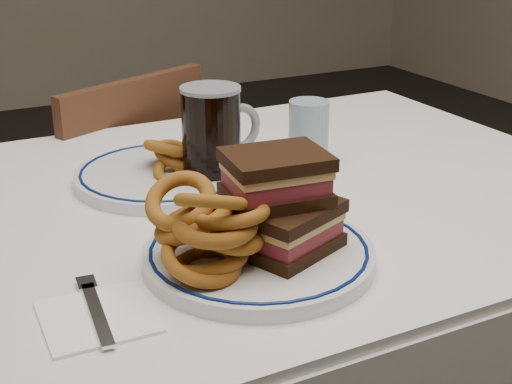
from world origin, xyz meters
name	(u,v)px	position (x,y,z in m)	size (l,w,h in m)	color
dining_table	(224,257)	(0.00, 0.00, 0.64)	(1.27, 0.87, 0.75)	silver
chair_far	(112,232)	(-0.03, 0.58, 0.45)	(0.51, 0.51, 0.83)	#3F2314
main_plate	(259,254)	(-0.05, -0.22, 0.76)	(0.29, 0.29, 0.02)	silver
reuben_sandwich	(282,202)	(-0.02, -0.23, 0.83)	(0.15, 0.14, 0.12)	black
onion_rings_main	(209,229)	(-0.12, -0.23, 0.82)	(0.14, 0.14, 0.13)	brown
ketchup_ramekin	(229,217)	(-0.06, -0.15, 0.79)	(0.06, 0.06, 0.04)	silver
beer_mug	(213,134)	(0.01, 0.06, 0.83)	(0.14, 0.10, 0.16)	black
water_glass	(309,132)	(0.20, 0.07, 0.80)	(0.07, 0.07, 0.11)	#92ABBC
far_plate	(165,175)	(-0.06, 0.10, 0.76)	(0.29, 0.29, 0.02)	silver
onion_rings_far	(176,157)	(-0.04, 0.10, 0.79)	(0.10, 0.13, 0.08)	brown
napkin_fork	(97,315)	(-0.27, -0.25, 0.75)	(0.12, 0.16, 0.01)	white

